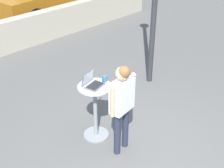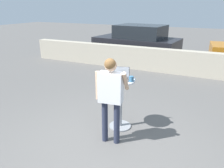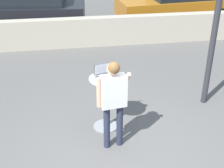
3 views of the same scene
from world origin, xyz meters
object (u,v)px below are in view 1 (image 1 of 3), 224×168
at_px(standing_person, 122,100).
at_px(cafe_table, 95,108).
at_px(coffee_mug, 105,79).
at_px(laptop, 92,83).

bearing_deg(standing_person, cafe_table, 95.43).
distance_m(coffee_mug, standing_person, 0.59).
xyz_separation_m(laptop, coffee_mug, (0.24, -0.05, -0.00)).
bearing_deg(standing_person, laptop, 96.17).
relative_size(laptop, standing_person, 0.23).
xyz_separation_m(cafe_table, coffee_mug, (0.22, -0.01, 0.49)).
height_order(laptop, standing_person, standing_person).
relative_size(coffee_mug, standing_person, 0.08).
bearing_deg(standing_person, coffee_mug, 73.26).
distance_m(cafe_table, coffee_mug, 0.54).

